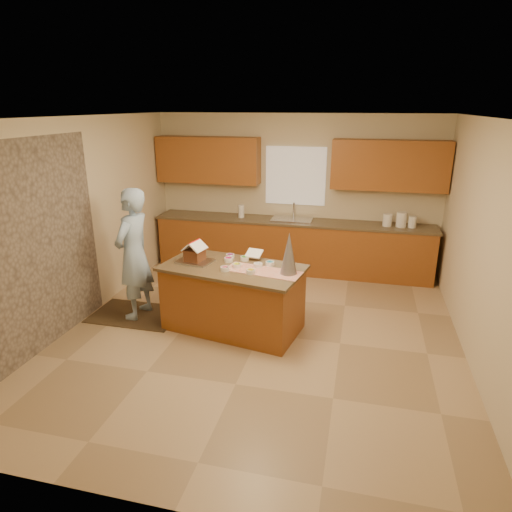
% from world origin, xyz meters
% --- Properties ---
extents(floor, '(5.50, 5.50, 0.00)m').
position_xyz_m(floor, '(0.00, 0.00, 0.00)').
color(floor, tan).
rests_on(floor, ground).
extents(ceiling, '(5.50, 5.50, 0.00)m').
position_xyz_m(ceiling, '(0.00, 0.00, 2.70)').
color(ceiling, silver).
rests_on(ceiling, floor).
extents(wall_back, '(5.50, 5.50, 0.00)m').
position_xyz_m(wall_back, '(0.00, 2.75, 1.35)').
color(wall_back, beige).
rests_on(wall_back, floor).
extents(wall_front, '(5.50, 5.50, 0.00)m').
position_xyz_m(wall_front, '(0.00, -2.75, 1.35)').
color(wall_front, beige).
rests_on(wall_front, floor).
extents(wall_left, '(5.50, 5.50, 0.00)m').
position_xyz_m(wall_left, '(-2.50, 0.00, 1.35)').
color(wall_left, beige).
rests_on(wall_left, floor).
extents(wall_right, '(5.50, 5.50, 0.00)m').
position_xyz_m(wall_right, '(2.50, 0.00, 1.35)').
color(wall_right, beige).
rests_on(wall_right, floor).
extents(stone_accent, '(0.00, 2.50, 2.50)m').
position_xyz_m(stone_accent, '(-2.48, -0.80, 1.25)').
color(stone_accent, gray).
rests_on(stone_accent, wall_left).
extents(window_curtain, '(1.05, 0.03, 1.00)m').
position_xyz_m(window_curtain, '(0.00, 2.72, 1.65)').
color(window_curtain, white).
rests_on(window_curtain, wall_back).
extents(back_counter_base, '(4.80, 0.60, 0.88)m').
position_xyz_m(back_counter_base, '(0.00, 2.45, 0.44)').
color(back_counter_base, brown).
rests_on(back_counter_base, floor).
extents(back_counter_top, '(4.85, 0.63, 0.04)m').
position_xyz_m(back_counter_top, '(0.00, 2.45, 0.90)').
color(back_counter_top, brown).
rests_on(back_counter_top, back_counter_base).
extents(upper_cabinet_left, '(1.85, 0.35, 0.80)m').
position_xyz_m(upper_cabinet_left, '(-1.55, 2.57, 1.90)').
color(upper_cabinet_left, '#9D4D21').
rests_on(upper_cabinet_left, wall_back).
extents(upper_cabinet_right, '(1.85, 0.35, 0.80)m').
position_xyz_m(upper_cabinet_right, '(1.55, 2.57, 1.90)').
color(upper_cabinet_right, '#9D4D21').
rests_on(upper_cabinet_right, wall_back).
extents(sink, '(0.70, 0.45, 0.12)m').
position_xyz_m(sink, '(0.00, 2.45, 0.89)').
color(sink, silver).
rests_on(sink, back_counter_top).
extents(faucet, '(0.03, 0.03, 0.28)m').
position_xyz_m(faucet, '(0.00, 2.63, 1.06)').
color(faucet, silver).
rests_on(faucet, back_counter_top).
extents(island_base, '(1.84, 1.15, 0.84)m').
position_xyz_m(island_base, '(-0.38, 0.08, 0.42)').
color(island_base, brown).
rests_on(island_base, floor).
extents(island_top, '(1.93, 1.24, 0.04)m').
position_xyz_m(island_top, '(-0.38, 0.08, 0.86)').
color(island_top, brown).
rests_on(island_top, island_base).
extents(table_runner, '(1.00, 0.51, 0.01)m').
position_xyz_m(table_runner, '(0.04, 0.01, 0.88)').
color(table_runner, '#B72B0D').
rests_on(table_runner, island_top).
extents(baking_tray, '(0.49, 0.40, 0.02)m').
position_xyz_m(baking_tray, '(-0.90, 0.13, 0.89)').
color(baking_tray, silver).
rests_on(baking_tray, island_top).
extents(cookbook, '(0.24, 0.20, 0.09)m').
position_xyz_m(cookbook, '(-0.18, 0.41, 0.96)').
color(cookbook, white).
rests_on(cookbook, island_top).
extents(tinsel_tree, '(0.24, 0.24, 0.52)m').
position_xyz_m(tinsel_tree, '(0.36, -0.00, 1.14)').
color(tinsel_tree, silver).
rests_on(tinsel_tree, island_top).
extents(rug, '(1.22, 0.80, 0.01)m').
position_xyz_m(rug, '(-1.84, 0.13, 0.01)').
color(rug, black).
rests_on(rug, floor).
extents(boy, '(0.49, 0.70, 1.80)m').
position_xyz_m(boy, '(-1.79, 0.13, 0.91)').
color(boy, '#94B3D2').
rests_on(boy, rug).
extents(canister_a, '(0.15, 0.15, 0.21)m').
position_xyz_m(canister_a, '(1.60, 2.45, 1.02)').
color(canister_a, white).
rests_on(canister_a, back_counter_top).
extents(canister_b, '(0.17, 0.17, 0.24)m').
position_xyz_m(canister_b, '(1.82, 2.45, 1.04)').
color(canister_b, white).
rests_on(canister_b, back_counter_top).
extents(canister_c, '(0.13, 0.13, 0.19)m').
position_xyz_m(canister_c, '(1.99, 2.45, 1.01)').
color(canister_c, white).
rests_on(canister_c, back_counter_top).
extents(paper_towel, '(0.10, 0.10, 0.22)m').
position_xyz_m(paper_towel, '(-0.92, 2.45, 1.03)').
color(paper_towel, white).
rests_on(paper_towel, back_counter_top).
extents(gingerbread_house, '(0.30, 0.31, 0.27)m').
position_xyz_m(gingerbread_house, '(-0.90, 0.13, 1.00)').
color(gingerbread_house, '#5C3418').
rests_on(gingerbread_house, baking_tray).
extents(candy_bowls, '(0.70, 0.61, 0.05)m').
position_xyz_m(candy_bowls, '(-0.26, 0.16, 0.90)').
color(candy_bowls, green).
rests_on(candy_bowls, island_top).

